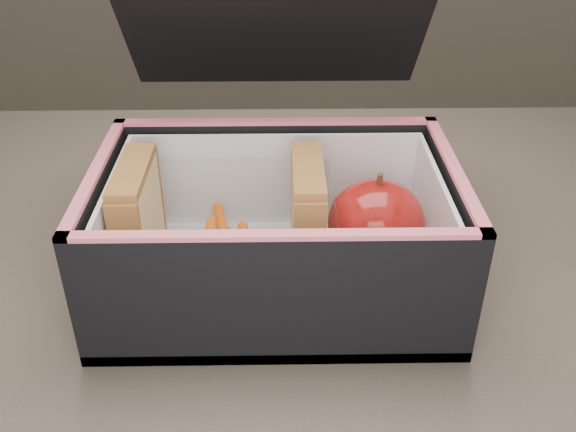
{
  "coord_description": "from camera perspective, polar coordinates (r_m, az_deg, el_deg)",
  "views": [
    {
      "loc": [
        0.03,
        -0.45,
        1.1
      ],
      "look_at": [
        0.04,
        0.01,
        0.81
      ],
      "focal_mm": 40.0,
      "sensor_mm": 36.0,
      "label": 1
    }
  ],
  "objects": [
    {
      "name": "plastic_tub",
      "position": [
        0.55,
        -5.71,
        -1.6
      ],
      "size": [
        0.18,
        0.13,
        0.08
      ],
      "primitive_type": null,
      "color": "white",
      "rests_on": "lunch_bag"
    },
    {
      "name": "lunch_bag",
      "position": [
        0.54,
        -1.06,
        -0.36
      ],
      "size": [
        0.29,
        0.31,
        0.26
      ],
      "color": "black",
      "rests_on": "kitchen_table"
    },
    {
      "name": "sandwich_left",
      "position": [
        0.55,
        -13.14,
        -0.35
      ],
      "size": [
        0.02,
        0.09,
        0.1
      ],
      "color": "#D0BF83",
      "rests_on": "plastic_tub"
    },
    {
      "name": "kitchen_table",
      "position": [
        0.63,
        -3.72,
        -12.71
      ],
      "size": [
        1.2,
        0.8,
        0.75
      ],
      "color": "brown",
      "rests_on": "ground"
    },
    {
      "name": "carrot_sticks",
      "position": [
        0.55,
        -5.93,
        -3.9
      ],
      "size": [
        0.05,
        0.15,
        0.03
      ],
      "color": "#DB4100",
      "rests_on": "plastic_tub"
    },
    {
      "name": "sandwich_right",
      "position": [
        0.54,
        1.73,
        -0.23
      ],
      "size": [
        0.02,
        0.09,
        0.1
      ],
      "color": "#D0BF83",
      "rests_on": "plastic_tub"
    },
    {
      "name": "paper_napkin",
      "position": [
        0.58,
        7.84,
        -3.79
      ],
      "size": [
        0.08,
        0.08,
        0.01
      ],
      "primitive_type": "cube",
      "rotation": [
        0.0,
        0.0,
        0.09
      ],
      "color": "white",
      "rests_on": "lunch_bag"
    },
    {
      "name": "red_apple",
      "position": [
        0.55,
        7.83,
        -0.64
      ],
      "size": [
        0.08,
        0.08,
        0.09
      ],
      "rotation": [
        0.0,
        0.0,
        -0.03
      ],
      "color": "maroon",
      "rests_on": "paper_napkin"
    }
  ]
}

